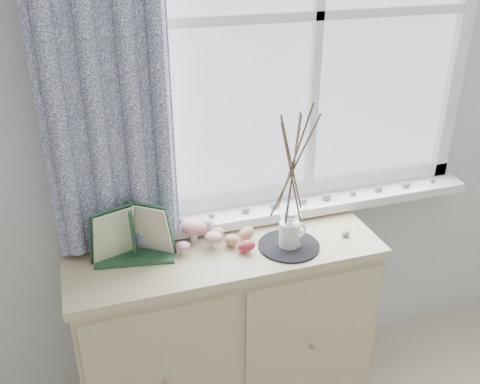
{
  "coord_description": "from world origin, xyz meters",
  "views": [
    {
      "loc": [
        -0.63,
        0.09,
        1.96
      ],
      "look_at": [
        -0.1,
        1.7,
        1.1
      ],
      "focal_mm": 40.0,
      "sensor_mm": 36.0,
      "label": 1
    }
  ],
  "objects_px": {
    "botanical_book": "(134,237)",
    "toadstool_cluster": "(197,231)",
    "sideboard": "(225,333)",
    "twig_pitcher": "(293,164)"
  },
  "relations": [
    {
      "from": "twig_pitcher",
      "to": "botanical_book",
      "type": "bearing_deg",
      "value": 149.53
    },
    {
      "from": "botanical_book",
      "to": "toadstool_cluster",
      "type": "height_order",
      "value": "botanical_book"
    },
    {
      "from": "botanical_book",
      "to": "toadstool_cluster",
      "type": "xyz_separation_m",
      "value": [
        0.24,
        0.07,
        -0.06
      ]
    },
    {
      "from": "twig_pitcher",
      "to": "toadstool_cluster",
      "type": "bearing_deg",
      "value": 134.23
    },
    {
      "from": "sideboard",
      "to": "botanical_book",
      "type": "relative_size",
      "value": 3.62
    },
    {
      "from": "sideboard",
      "to": "toadstool_cluster",
      "type": "xyz_separation_m",
      "value": [
        -0.09,
        0.06,
        0.48
      ]
    },
    {
      "from": "sideboard",
      "to": "toadstool_cluster",
      "type": "distance_m",
      "value": 0.49
    },
    {
      "from": "sideboard",
      "to": "toadstool_cluster",
      "type": "bearing_deg",
      "value": 147.84
    },
    {
      "from": "sideboard",
      "to": "twig_pitcher",
      "type": "bearing_deg",
      "value": -17.47
    },
    {
      "from": "sideboard",
      "to": "twig_pitcher",
      "type": "distance_m",
      "value": 0.81
    }
  ]
}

